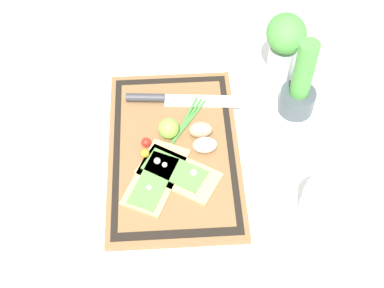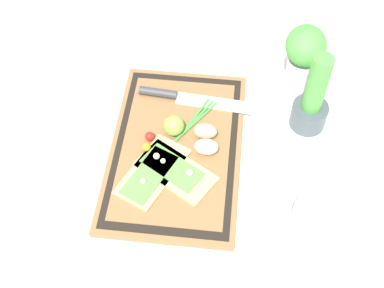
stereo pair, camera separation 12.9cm
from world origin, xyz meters
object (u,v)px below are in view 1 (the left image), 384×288
object	(u,v)px
lime	(171,128)
herb_pot	(302,89)
pizza_slice_far	(180,173)
herb_glass	(286,44)
knife	(166,99)
cherry_tomato_yellow	(147,153)
egg_pink	(207,145)
pizza_slice_near	(158,177)
sauce_jar	(323,203)
cherry_tomato_red	(148,142)
egg_brown	(203,130)

from	to	relation	value
lime	herb_pot	size ratio (longest dim) A/B	0.23
pizza_slice_far	herb_glass	bearing A→B (deg)	137.18
knife	cherry_tomato_yellow	bearing A→B (deg)	-16.48
egg_pink	herb_glass	xyz separation A→B (m)	(-0.25, 0.22, 0.09)
pizza_slice_near	sauce_jar	world-z (taller)	sauce_jar
cherry_tomato_red	sauce_jar	bearing A→B (deg)	62.48
pizza_slice_near	egg_pink	distance (m)	0.14
cherry_tomato_yellow	sauce_jar	bearing A→B (deg)	66.48
pizza_slice_far	sauce_jar	xyz separation A→B (m)	(0.11, 0.31, 0.02)
egg_brown	herb_pot	world-z (taller)	herb_pot
pizza_slice_near	cherry_tomato_red	size ratio (longest dim) A/B	9.18
cherry_tomato_yellow	lime	bearing A→B (deg)	135.80
knife	egg_pink	xyz separation A→B (m)	(0.17, 0.09, 0.01)
egg_brown	sauce_jar	size ratio (longest dim) A/B	0.60
pizza_slice_far	sauce_jar	world-z (taller)	sauce_jar
cherry_tomato_yellow	sauce_jar	world-z (taller)	sauce_jar
pizza_slice_near	egg_brown	xyz separation A→B (m)	(-0.12, 0.11, 0.01)
egg_pink	cherry_tomato_yellow	bearing A→B (deg)	-86.22
cherry_tomato_yellow	herb_pot	xyz separation A→B (m)	(-0.14, 0.39, 0.05)
pizza_slice_far	lime	world-z (taller)	lime
cherry_tomato_yellow	knife	bearing A→B (deg)	163.52
egg_brown	herb_pot	size ratio (longest dim) A/B	0.25
herb_pot	pizza_slice_far	bearing A→B (deg)	-57.93
egg_pink	cherry_tomato_yellow	world-z (taller)	egg_pink
cherry_tomato_red	herb_glass	xyz separation A→B (m)	(-0.22, 0.36, 0.09)
cherry_tomato_red	lime	bearing A→B (deg)	117.37
pizza_slice_far	cherry_tomato_red	xyz separation A→B (m)	(-0.09, -0.07, 0.01)
pizza_slice_near	herb_glass	xyz separation A→B (m)	(-0.32, 0.34, 0.10)
knife	sauce_jar	bearing A→B (deg)	44.49
pizza_slice_far	pizza_slice_near	bearing A→B (deg)	-79.57
knife	cherry_tomato_red	distance (m)	0.15
egg_pink	herb_pot	xyz separation A→B (m)	(-0.13, 0.25, 0.04)
egg_brown	sauce_jar	xyz separation A→B (m)	(0.23, 0.25, 0.00)
pizza_slice_near	knife	size ratio (longest dim) A/B	0.73
herb_pot	lime	bearing A→B (deg)	-76.48
pizza_slice_near	egg_brown	size ratio (longest dim) A/B	3.74
cherry_tomato_yellow	herb_glass	world-z (taller)	herb_glass
herb_glass	egg_brown	bearing A→B (deg)	-48.87
cherry_tomato_yellow	herb_pot	distance (m)	0.42
knife	herb_glass	size ratio (longest dim) A/B	1.44
knife	herb_glass	world-z (taller)	herb_glass
lime	cherry_tomato_yellow	size ratio (longest dim) A/B	2.42
egg_pink	cherry_tomato_yellow	distance (m)	0.15
pizza_slice_far	egg_brown	bearing A→B (deg)	151.47
egg_brown	lime	xyz separation A→B (m)	(-0.00, -0.08, 0.01)
pizza_slice_far	egg_pink	size ratio (longest dim) A/B	3.59
egg_brown	egg_pink	world-z (taller)	same
pizza_slice_far	lime	xyz separation A→B (m)	(-0.12, -0.02, 0.02)
sauce_jar	egg_brown	bearing A→B (deg)	-131.95
egg_pink	pizza_slice_near	bearing A→B (deg)	-57.86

